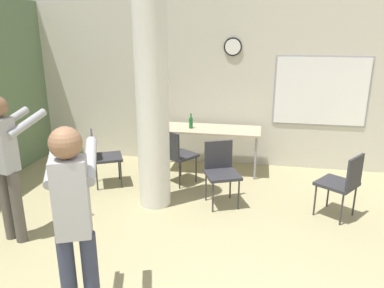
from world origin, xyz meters
TOP-DOWN VIEW (x-y plane):
  - wall_back at (0.03, 5.06)m, footprint 8.00×0.15m
  - support_pillar at (-0.81, 3.18)m, footprint 0.43×0.43m
  - folding_table at (-0.25, 4.56)m, footprint 1.68×0.64m
  - bottle_on_table at (-0.56, 4.51)m, footprint 0.06×0.06m
  - chair_mid_room at (1.64, 3.23)m, footprint 0.61×0.61m
  - chair_table_left at (-0.67, 3.92)m, footprint 0.61×0.61m
  - chair_near_pillar at (-1.78, 3.64)m, footprint 0.59×0.59m
  - chair_table_front at (0.08, 3.37)m, footprint 0.58×0.58m
  - person_playing_front at (-0.77, 0.91)m, footprint 0.55×0.69m
  - person_watching_back at (-2.14, 2.01)m, footprint 0.48×0.66m

SIDE VIEW (x-z plane):
  - chair_mid_room at x=1.64m, z-range 0.08..0.95m
  - chair_table_left at x=-0.67m, z-range 0.08..0.95m
  - chair_near_pillar at x=-1.78m, z-range 0.08..0.95m
  - chair_table_front at x=0.08m, z-range 0.08..0.95m
  - folding_table at x=-0.25m, z-range 0.32..1.07m
  - bottle_on_table at x=-0.56m, z-range 0.72..0.97m
  - person_watching_back at x=-2.14m, z-range 0.15..1.84m
  - person_playing_front at x=-0.77m, z-range 0.15..1.87m
  - wall_back at x=0.03m, z-range 0.00..2.80m
  - support_pillar at x=-0.81m, z-range 0.00..2.80m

